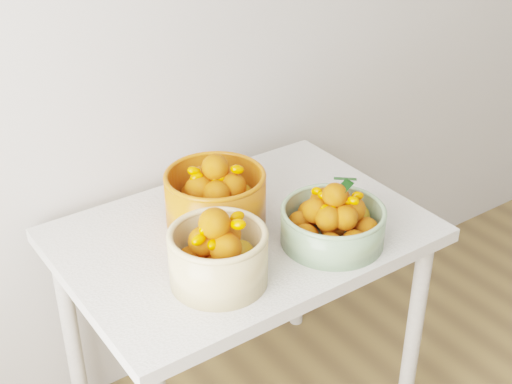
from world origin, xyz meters
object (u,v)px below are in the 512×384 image
Objects in this scene: bowl_cream at (218,255)px; bowl_green at (333,222)px; bowl_orange at (215,196)px; table at (243,257)px.

bowl_cream is 0.35m from bowl_green.
bowl_cream reaches higher than bowl_green.
bowl_cream is at bearing -120.92° from bowl_orange.
bowl_cream reaches higher than table.
bowl_orange reaches higher than table.
table is 3.15× the size of bowl_cream.
table is at bearing -64.58° from bowl_orange.
table is 2.95× the size of bowl_green.
bowl_orange is at bearing 115.42° from table.
bowl_cream is 0.94× the size of bowl_green.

